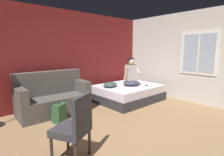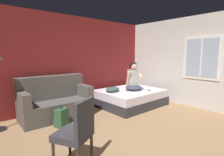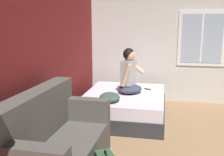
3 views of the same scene
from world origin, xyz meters
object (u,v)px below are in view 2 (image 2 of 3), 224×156
Objects in this scene: bed at (130,98)px; person_seated at (134,79)px; cell_phone at (149,90)px; couch at (55,102)px; throw_pillow at (112,89)px; side_chair at (77,130)px; backpack at (61,118)px.

person_seated reaches higher than bed.
cell_phone is (0.39, -0.42, 0.25)m from bed.
couch reaches higher than throw_pillow.
throw_pillow reaches higher than cell_phone.
side_chair reaches higher than backpack.
bed reaches higher than backpack.
throw_pillow reaches higher than backpack.
side_chair is 2.04× the size of throw_pillow.
person_seated is at bearing 1.31° from backpack.
bed is 0.61m from person_seated.
backpack is at bearing -178.69° from person_seated.
cell_phone is at bearing -31.44° from throw_pillow.
couch is at bearing 165.56° from person_seated.
throw_pillow is at bearing 157.63° from person_seated.
backpack is (0.42, 1.46, -0.34)m from side_chair.
cell_phone is at bearing -5.85° from backpack.
backpack is at bearing -169.87° from throw_pillow.
person_seated is 0.59m from cell_phone.
bed is at bearing 30.04° from side_chair.
bed is 4.02× the size of throw_pillow.
bed is 4.21× the size of backpack.
couch is 3.58× the size of throw_pillow.
side_chair is (-0.56, -2.10, 0.14)m from couch.
side_chair is 3.21m from person_seated.
side_chair is 1.12× the size of person_seated.
side_chair is at bearing -105.95° from backpack.
backpack is at bearing 74.05° from side_chair.
side_chair is at bearing 50.16° from cell_phone.
side_chair is 1.56m from backpack.
bed is 3.21m from side_chair.
couch is at bearing 77.67° from backpack.
couch is 0.68m from backpack.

